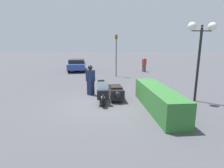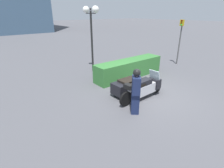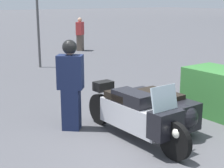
% 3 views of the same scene
% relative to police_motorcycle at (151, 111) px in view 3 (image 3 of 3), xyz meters
% --- Properties ---
extents(ground_plane, '(160.00, 160.00, 0.00)m').
position_rel_police_motorcycle_xyz_m(ground_plane, '(0.53, -0.35, -0.45)').
color(ground_plane, '#4C4C51').
extents(police_motorcycle, '(2.64, 1.36, 1.15)m').
position_rel_police_motorcycle_xyz_m(police_motorcycle, '(0.00, 0.00, 0.00)').
color(police_motorcycle, black).
rests_on(police_motorcycle, ground).
extents(officer_rider, '(0.53, 0.54, 1.74)m').
position_rel_police_motorcycle_xyz_m(officer_rider, '(-1.12, -1.05, 0.46)').
color(officer_rider, '#192347').
rests_on(officer_rider, ground).
extents(pedestrian_bystander, '(0.50, 0.53, 1.61)m').
position_rel_police_motorcycle_xyz_m(pedestrian_bystander, '(-10.09, 4.55, 0.35)').
color(pedestrian_bystander, brown).
rests_on(pedestrian_bystander, ground).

